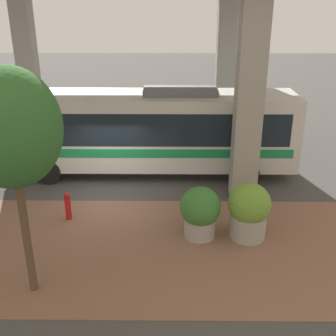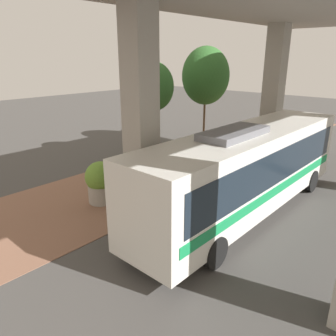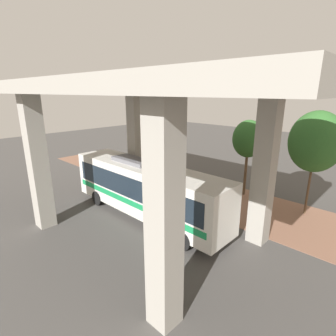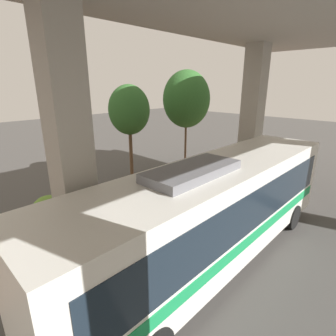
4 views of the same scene
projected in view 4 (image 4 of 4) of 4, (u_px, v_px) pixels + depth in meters
ground_plane at (180, 218)px, 11.57m from camera, size 80.00×80.00×0.00m
sidewalk_strip at (137, 198)px, 13.55m from camera, size 6.00×40.00×0.02m
overpass at (299, 29)px, 6.78m from camera, size 9.40×17.76×8.08m
bus at (214, 208)px, 8.21m from camera, size 2.58×11.49×3.56m
fire_hydrant at (176, 192)px, 13.07m from camera, size 0.42×0.20×0.99m
planter_front at (50, 218)px, 9.68m from camera, size 1.29×1.29×1.79m
planter_middle at (87, 207)px, 10.69m from camera, size 1.24×1.24×1.65m
street_tree_near at (129, 110)px, 14.34m from camera, size 2.26×2.26×5.65m
street_tree_far at (186, 99)px, 17.05m from camera, size 3.07×3.07×6.54m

